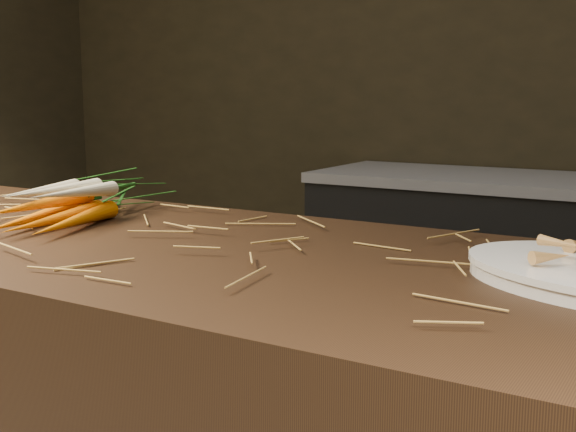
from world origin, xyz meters
name	(u,v)px	position (x,y,z in m)	size (l,w,h in m)	color
back_counter	(546,287)	(0.30, 2.18, 0.42)	(1.82, 0.62, 0.84)	black
straw_bedding	(153,234)	(0.00, 0.30, 0.91)	(1.40, 0.60, 0.02)	olive
root_veg_bunch	(99,194)	(-0.26, 0.42, 0.95)	(0.27, 0.53, 0.10)	orange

